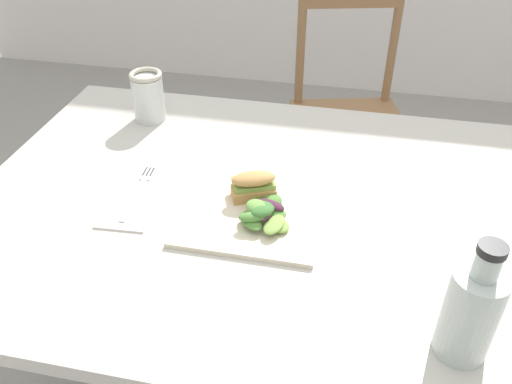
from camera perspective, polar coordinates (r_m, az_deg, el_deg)
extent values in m
cube|color=#BCB7AD|center=(1.07, 1.82, -1.84)|extent=(1.22, 0.87, 0.03)
cube|color=#2D2D33|center=(1.71, -14.24, -1.91)|extent=(0.07, 0.07, 0.71)
cube|color=#2D2D33|center=(1.62, 23.37, -6.69)|extent=(0.07, 0.07, 0.71)
cylinder|color=#8E6642|center=(1.92, 5.29, -1.36)|extent=(0.03, 0.03, 0.43)
cylinder|color=#8E6642|center=(2.00, 15.01, -1.03)|extent=(0.03, 0.03, 0.43)
cylinder|color=#8E6642|center=(2.20, 4.20, 4.03)|extent=(0.03, 0.03, 0.43)
cylinder|color=#8E6642|center=(2.26, 12.81, 4.16)|extent=(0.03, 0.03, 0.43)
cube|color=#8E6642|center=(1.97, 9.98, 7.03)|extent=(0.49, 0.49, 0.02)
cylinder|color=#8E6642|center=(2.01, 4.74, 15.00)|extent=(0.03, 0.03, 0.42)
cylinder|color=#8E6642|center=(2.08, 14.40, 14.76)|extent=(0.03, 0.03, 0.42)
cube|color=beige|center=(1.03, -0.46, -1.96)|extent=(0.27, 0.27, 0.01)
cube|color=tan|center=(1.05, -0.35, 0.09)|extent=(0.09, 0.07, 0.02)
cube|color=#84A84C|center=(1.05, -0.41, 0.98)|extent=(0.09, 0.08, 0.01)
ellipsoid|color=tan|center=(1.03, -0.36, 1.57)|extent=(0.10, 0.07, 0.02)
ellipsoid|color=#84A84C|center=(0.97, 2.48, -3.67)|extent=(0.04, 0.05, 0.01)
ellipsoid|color=#4C2338|center=(1.00, 1.41, -1.40)|extent=(0.06, 0.04, 0.02)
ellipsoid|color=#84A84C|center=(1.02, 0.65, -1.32)|extent=(0.06, 0.05, 0.01)
ellipsoid|color=#518438|center=(1.00, 2.12, -2.28)|extent=(0.04, 0.04, 0.01)
ellipsoid|color=#6B9E47|center=(0.98, 0.49, -2.15)|extent=(0.04, 0.03, 0.02)
ellipsoid|color=#3D7033|center=(0.97, 0.46, -2.09)|extent=(0.05, 0.05, 0.02)
ellipsoid|color=#518438|center=(0.97, -0.52, -2.67)|extent=(0.06, 0.04, 0.02)
ellipsoid|color=#602D47|center=(0.98, 0.55, -2.29)|extent=(0.04, 0.05, 0.01)
ellipsoid|color=#6B9E47|center=(0.98, -0.09, -1.56)|extent=(0.06, 0.06, 0.02)
ellipsoid|color=#602D47|center=(1.03, 1.29, -1.11)|extent=(0.04, 0.03, 0.01)
ellipsoid|color=#518438|center=(1.03, 1.61, -0.95)|extent=(0.05, 0.05, 0.02)
ellipsoid|color=#518438|center=(0.97, -0.71, -3.11)|extent=(0.06, 0.07, 0.01)
ellipsoid|color=#3D7033|center=(1.03, 1.02, -1.14)|extent=(0.06, 0.03, 0.01)
ellipsoid|color=#3D7033|center=(0.98, 0.36, -1.74)|extent=(0.05, 0.05, 0.02)
ellipsoid|color=#84A84C|center=(0.97, 1.83, -3.50)|extent=(0.05, 0.07, 0.01)
cube|color=silver|center=(1.10, -12.71, -0.26)|extent=(0.11, 0.23, 0.00)
cube|color=silver|center=(1.08, -13.11, -0.81)|extent=(0.02, 0.14, 0.00)
cube|color=silver|center=(1.15, -11.65, 1.92)|extent=(0.03, 0.05, 0.00)
cube|color=#38383D|center=(1.16, -11.19, 2.17)|extent=(0.00, 0.03, 0.00)
cube|color=#38383D|center=(1.16, -11.56, 2.20)|extent=(0.00, 0.03, 0.00)
cube|color=#38383D|center=(1.16, -11.94, 2.22)|extent=(0.00, 0.03, 0.00)
cylinder|color=black|center=(0.82, 21.42, -13.16)|extent=(0.07, 0.07, 0.10)
cylinder|color=#B2BCB7|center=(0.80, 21.76, -12.12)|extent=(0.08, 0.08, 0.15)
cylinder|color=#B2BCB7|center=(0.74, 23.37, -7.18)|extent=(0.03, 0.03, 0.04)
cylinder|color=black|center=(0.72, 23.87, -5.62)|extent=(0.04, 0.04, 0.01)
cylinder|color=#995623|center=(1.36, -11.49, 9.38)|extent=(0.07, 0.07, 0.09)
cylinder|color=silver|center=(1.35, -11.55, 9.80)|extent=(0.08, 0.08, 0.11)
torus|color=#B7B29E|center=(1.33, -11.87, 12.21)|extent=(0.08, 0.08, 0.01)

